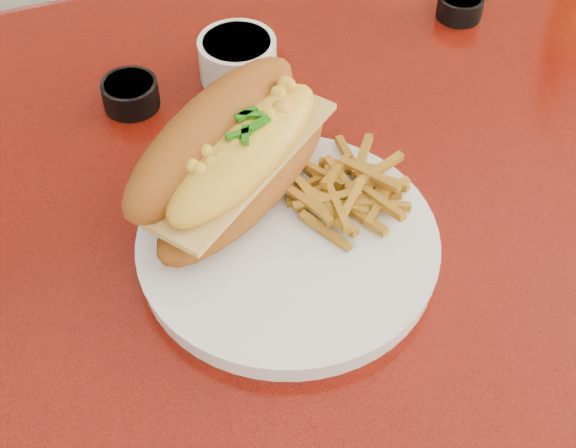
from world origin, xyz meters
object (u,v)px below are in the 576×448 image
object	(u,v)px
dinner_plate	(288,245)
fork	(353,206)
sauce_cup_left	(130,93)
diner_table	(419,236)
mac_hoagie	(234,154)
gravy_ramekin	(238,58)
booth_bench_far	(231,61)
sauce_cup_right	(460,5)

from	to	relation	value
dinner_plate	fork	distance (m)	0.07
sauce_cup_left	diner_table	bearing A→B (deg)	-28.75
mac_hoagie	sauce_cup_left	distance (m)	0.19
diner_table	dinner_plate	bearing A→B (deg)	-154.94
gravy_ramekin	booth_bench_far	bearing A→B (deg)	75.59
diner_table	fork	distance (m)	0.24
dinner_plate	fork	xyz separation A→B (m)	(0.07, 0.02, 0.01)
diner_table	gravy_ramekin	bearing A→B (deg)	134.91
sauce_cup_right	fork	bearing A→B (deg)	-134.01
diner_table	booth_bench_far	world-z (taller)	booth_bench_far
sauce_cup_right	mac_hoagie	bearing A→B (deg)	-149.68
booth_bench_far	sauce_cup_right	size ratio (longest dim) A/B	18.03
mac_hoagie	fork	distance (m)	0.12
diner_table	dinner_plate	size ratio (longest dim) A/B	3.93
diner_table	gravy_ramekin	size ratio (longest dim) A/B	10.93
mac_hoagie	sauce_cup_right	size ratio (longest dim) A/B	3.99
diner_table	fork	xyz separation A→B (m)	(-0.13, -0.08, 0.18)
gravy_ramekin	sauce_cup_right	distance (m)	0.29
booth_bench_far	diner_table	bearing A→B (deg)	-90.00
booth_bench_far	sauce_cup_right	world-z (taller)	booth_bench_far
booth_bench_far	sauce_cup_left	world-z (taller)	booth_bench_far
booth_bench_far	gravy_ramekin	size ratio (longest dim) A/B	10.66
fork	sauce_cup_left	world-z (taller)	sauce_cup_left
mac_hoagie	sauce_cup_left	world-z (taller)	mac_hoagie
mac_hoagie	gravy_ramekin	xyz separation A→B (m)	(0.06, 0.18, -0.04)
fork	dinner_plate	bearing A→B (deg)	113.95
diner_table	sauce_cup_right	size ratio (longest dim) A/B	18.48
fork	sauce_cup_right	world-z (taller)	sauce_cup_right
booth_bench_far	sauce_cup_left	bearing A→B (deg)	-113.91
sauce_cup_left	sauce_cup_right	distance (m)	0.41
sauce_cup_right	diner_table	bearing A→B (deg)	-123.54
booth_bench_far	gravy_ramekin	world-z (taller)	booth_bench_far
dinner_plate	sauce_cup_left	bearing A→B (deg)	109.20
diner_table	mac_hoagie	size ratio (longest dim) A/B	4.63
fork	gravy_ramekin	size ratio (longest dim) A/B	1.30
dinner_plate	sauce_cup_right	size ratio (longest dim) A/B	4.71
diner_table	booth_bench_far	bearing A→B (deg)	90.00
fork	gravy_ramekin	bearing A→B (deg)	18.64
diner_table	fork	bearing A→B (deg)	-149.43
fork	gravy_ramekin	distance (m)	0.25
mac_hoagie	sauce_cup_right	world-z (taller)	mac_hoagie
dinner_plate	gravy_ramekin	bearing A→B (deg)	82.21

